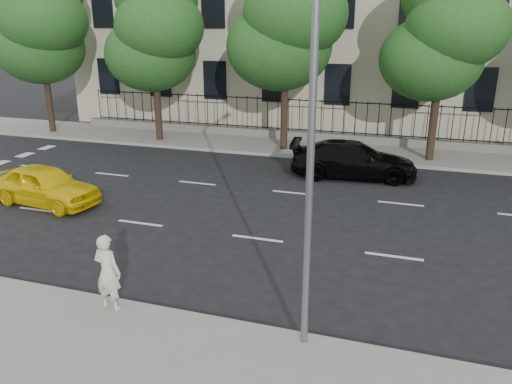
% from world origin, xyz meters
% --- Properties ---
extents(ground, '(120.00, 120.00, 0.00)m').
position_xyz_m(ground, '(0.00, 0.00, 0.00)').
color(ground, black).
rests_on(ground, ground).
extents(near_sidewalk, '(60.00, 4.00, 0.15)m').
position_xyz_m(near_sidewalk, '(0.00, -4.00, 0.07)').
color(near_sidewalk, gray).
rests_on(near_sidewalk, ground).
extents(far_sidewalk, '(60.00, 4.00, 0.15)m').
position_xyz_m(far_sidewalk, '(0.00, 14.00, 0.07)').
color(far_sidewalk, gray).
rests_on(far_sidewalk, ground).
extents(lane_markings, '(49.60, 4.62, 0.01)m').
position_xyz_m(lane_markings, '(0.00, 4.75, 0.01)').
color(lane_markings, silver).
rests_on(lane_markings, ground).
extents(iron_fence, '(30.00, 0.50, 2.20)m').
position_xyz_m(iron_fence, '(0.00, 15.70, 0.65)').
color(iron_fence, slate).
rests_on(iron_fence, far_sidewalk).
extents(street_light, '(0.25, 3.32, 8.05)m').
position_xyz_m(street_light, '(2.50, -1.77, 5.15)').
color(street_light, slate).
rests_on(street_light, near_sidewalk).
extents(tree_a, '(5.71, 5.31, 9.39)m').
position_xyz_m(tree_a, '(-15.96, 13.36, 6.13)').
color(tree_a, '#382619').
rests_on(tree_a, far_sidewalk).
extents(tree_b, '(5.53, 5.12, 8.97)m').
position_xyz_m(tree_b, '(-8.96, 13.36, 5.84)').
color(tree_b, '#382619').
rests_on(tree_b, far_sidewalk).
extents(tree_c, '(5.89, 5.50, 9.80)m').
position_xyz_m(tree_c, '(-1.96, 13.36, 6.41)').
color(tree_c, '#382619').
rests_on(tree_c, far_sidewalk).
extents(tree_d, '(5.34, 4.94, 8.84)m').
position_xyz_m(tree_d, '(5.04, 13.36, 5.84)').
color(tree_d, '#382619').
rests_on(tree_d, far_sidewalk).
extents(yellow_taxi, '(4.34, 2.19, 1.42)m').
position_xyz_m(yellow_taxi, '(-8.14, 3.10, 0.71)').
color(yellow_taxi, yellow).
rests_on(yellow_taxi, ground).
extents(black_sedan, '(5.44, 2.73, 1.51)m').
position_xyz_m(black_sedan, '(1.89, 9.79, 0.76)').
color(black_sedan, black).
rests_on(black_sedan, ground).
extents(woman_near, '(0.68, 0.48, 1.77)m').
position_xyz_m(woman_near, '(-1.87, -2.40, 1.03)').
color(woman_near, beige).
rests_on(woman_near, near_sidewalk).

